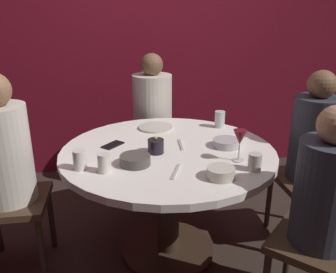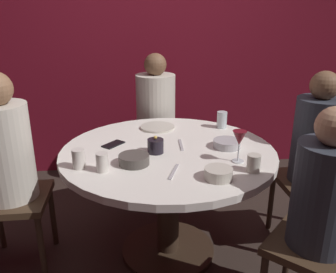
% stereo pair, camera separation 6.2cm
% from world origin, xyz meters
% --- Properties ---
extents(ground_plane, '(8.00, 8.00, 0.00)m').
position_xyz_m(ground_plane, '(0.00, 0.00, 0.00)').
color(ground_plane, '#2D231E').
extents(back_wall, '(6.00, 0.10, 2.60)m').
position_xyz_m(back_wall, '(0.00, 1.41, 1.30)').
color(back_wall, maroon).
rests_on(back_wall, ground).
extents(dining_table, '(1.26, 1.26, 0.72)m').
position_xyz_m(dining_table, '(0.00, 0.00, 0.56)').
color(dining_table, white).
rests_on(dining_table, ground).
extents(seated_diner_left, '(0.40, 0.40, 1.20)m').
position_xyz_m(seated_diner_left, '(-0.92, 0.00, 0.74)').
color(seated_diner_left, '#3F2D1E').
rests_on(seated_diner_left, ground).
extents(seated_diner_back, '(0.40, 0.40, 1.18)m').
position_xyz_m(seated_diner_back, '(0.00, 0.86, 0.73)').
color(seated_diner_back, '#3F2D1E').
rests_on(seated_diner_back, ground).
extents(seated_diner_right, '(0.40, 0.40, 1.17)m').
position_xyz_m(seated_diner_right, '(0.93, 0.00, 0.72)').
color(seated_diner_right, '#3F2D1E').
rests_on(seated_diner_right, ground).
extents(seated_diner_front_right, '(0.57, 0.57, 1.13)m').
position_xyz_m(seated_diner_front_right, '(0.63, -0.63, 0.70)').
color(seated_diner_front_right, '#3F2D1E').
rests_on(seated_diner_front_right, ground).
extents(candle_holder, '(0.09, 0.09, 0.10)m').
position_xyz_m(candle_holder, '(-0.08, -0.04, 0.77)').
color(candle_holder, black).
rests_on(candle_holder, dining_table).
extents(wine_glass, '(0.08, 0.08, 0.18)m').
position_xyz_m(wine_glass, '(0.36, -0.22, 0.85)').
color(wine_glass, silver).
rests_on(wine_glass, dining_table).
extents(dinner_plate, '(0.24, 0.24, 0.01)m').
position_xyz_m(dinner_plate, '(-0.03, 0.40, 0.73)').
color(dinner_plate, beige).
rests_on(dinner_plate, dining_table).
extents(cell_phone, '(0.15, 0.15, 0.01)m').
position_xyz_m(cell_phone, '(-0.32, 0.11, 0.73)').
color(cell_phone, black).
rests_on(cell_phone, dining_table).
extents(bowl_serving_large, '(0.16, 0.16, 0.05)m').
position_xyz_m(bowl_serving_large, '(0.35, -0.01, 0.75)').
color(bowl_serving_large, '#B7B7BC').
rests_on(bowl_serving_large, dining_table).
extents(bowl_salad_center, '(0.16, 0.16, 0.05)m').
position_xyz_m(bowl_salad_center, '(-0.20, -0.19, 0.75)').
color(bowl_salad_center, '#4C4742').
rests_on(bowl_salad_center, dining_table).
extents(bowl_small_white, '(0.14, 0.14, 0.06)m').
position_xyz_m(bowl_small_white, '(0.20, -0.41, 0.75)').
color(bowl_small_white, beige).
rests_on(bowl_small_white, dining_table).
extents(cup_near_candle, '(0.06, 0.06, 0.10)m').
position_xyz_m(cup_near_candle, '(-0.37, -0.26, 0.77)').
color(cup_near_candle, silver).
rests_on(cup_near_candle, dining_table).
extents(cup_by_left_diner, '(0.07, 0.07, 0.10)m').
position_xyz_m(cup_by_left_diner, '(-0.49, -0.20, 0.78)').
color(cup_by_left_diner, silver).
rests_on(cup_by_left_diner, dining_table).
extents(cup_by_right_diner, '(0.07, 0.07, 0.09)m').
position_xyz_m(cup_by_right_diner, '(0.40, -0.35, 0.77)').
color(cup_by_right_diner, beige).
rests_on(cup_by_right_diner, dining_table).
extents(cup_center_front, '(0.07, 0.07, 0.11)m').
position_xyz_m(cup_center_front, '(0.42, 0.35, 0.78)').
color(cup_center_front, silver).
rests_on(cup_center_front, dining_table).
extents(fork_near_plate, '(0.03, 0.18, 0.01)m').
position_xyz_m(fork_near_plate, '(0.09, 0.05, 0.73)').
color(fork_near_plate, '#B7B7BC').
rests_on(fork_near_plate, dining_table).
extents(knife_near_plate, '(0.08, 0.17, 0.01)m').
position_xyz_m(knife_near_plate, '(-0.01, -0.31, 0.73)').
color(knife_near_plate, '#B7B7BC').
rests_on(knife_near_plate, dining_table).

